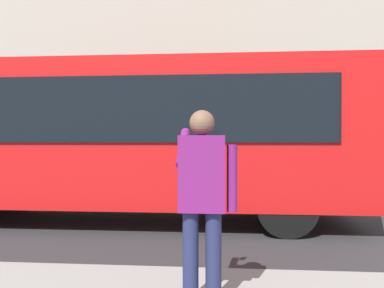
# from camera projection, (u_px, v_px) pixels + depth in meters

# --- Properties ---
(ground_plane) EXTENTS (60.00, 60.00, 0.00)m
(ground_plane) POSITION_uv_depth(u_px,v_px,m) (201.00, 217.00, 7.76)
(ground_plane) COLOR #2B2B2D
(building_facade_far) EXTENTS (28.00, 1.55, 12.00)m
(building_facade_far) POSITION_uv_depth(u_px,v_px,m) (212.00, 26.00, 14.47)
(building_facade_far) COLOR #A89E8E
(building_facade_far) RESTS_ON ground_plane
(red_bus) EXTENTS (9.05, 2.54, 3.08)m
(red_bus) POSITION_uv_depth(u_px,v_px,m) (123.00, 135.00, 7.47)
(red_bus) COLOR red
(red_bus) RESTS_ON ground_plane
(pedestrian_photographer) EXTENTS (0.53, 0.52, 1.70)m
(pedestrian_photographer) POSITION_uv_depth(u_px,v_px,m) (202.00, 191.00, 3.28)
(pedestrian_photographer) COLOR #1E2347
(pedestrian_photographer) RESTS_ON sidewalk_curb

